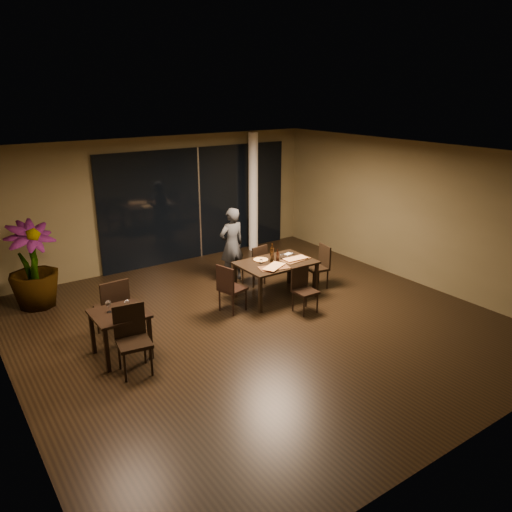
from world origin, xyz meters
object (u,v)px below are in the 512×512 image
at_px(chair_main_left, 229,286).
at_px(diner, 232,245).
at_px(chair_side_near, 132,335).
at_px(bottle_c, 272,252).
at_px(bottle_b, 278,255).
at_px(side_table, 119,320).
at_px(main_table, 276,265).
at_px(chair_main_near, 303,287).
at_px(bottle_a, 272,255).
at_px(chair_side_far, 113,305).
at_px(potted_plant, 33,265).
at_px(chair_main_right, 320,264).
at_px(chair_main_far, 256,263).

bearing_deg(chair_main_left, diner, -48.24).
height_order(chair_side_near, bottle_c, bottle_c).
bearing_deg(bottle_b, side_table, -171.69).
bearing_deg(main_table, bottle_c, 87.74).
bearing_deg(chair_main_near, bottle_a, 96.82).
xyz_separation_m(chair_side_far, bottle_b, (3.30, -0.17, 0.29)).
bearing_deg(potted_plant, chair_main_right, -24.57).
distance_m(chair_side_near, diner, 3.91).
bearing_deg(chair_side_far, bottle_c, 177.72).
bearing_deg(chair_side_near, chair_side_far, 91.76).
bearing_deg(potted_plant, chair_main_left, -38.67).
xyz_separation_m(chair_main_right, potted_plant, (-5.16, 2.36, 0.33)).
relative_size(chair_side_near, diner, 0.63).
xyz_separation_m(potted_plant, bottle_a, (4.00, -2.21, 0.05)).
bearing_deg(diner, bottle_b, 99.55).
height_order(main_table, chair_side_near, chair_side_near).
height_order(chair_main_near, bottle_c, bottle_c).
distance_m(side_table, bottle_c, 3.48).
bearing_deg(chair_main_right, chair_main_left, -80.46).
bearing_deg(main_table, chair_main_left, -176.15).
bearing_deg(side_table, bottle_c, 10.67).
bearing_deg(main_table, chair_main_right, -4.75).
bearing_deg(chair_main_right, side_table, -74.89).
bearing_deg(bottle_a, bottle_b, -28.45).
distance_m(chair_main_near, chair_main_left, 1.38).
distance_m(side_table, chair_main_left, 2.30).
height_order(chair_main_right, chair_side_far, chair_side_far).
bearing_deg(bottle_b, chair_side_near, -163.80).
height_order(chair_main_far, chair_side_far, chair_side_far).
xyz_separation_m(side_table, bottle_b, (3.44, 0.50, 0.25)).
bearing_deg(side_table, chair_side_near, -89.22).
bearing_deg(diner, main_table, 97.81).
bearing_deg(potted_plant, bottle_a, -28.89).
xyz_separation_m(main_table, potted_plant, (-4.07, 2.27, 0.16)).
bearing_deg(bottle_c, diner, 101.49).
height_order(chair_main_near, chair_side_near, chair_side_near).
xyz_separation_m(chair_side_near, bottle_c, (3.40, 1.14, 0.35)).
bearing_deg(chair_main_near, chair_main_right, 34.40).
bearing_deg(side_table, chair_main_far, 20.13).
bearing_deg(bottle_c, bottle_b, -76.04).
relative_size(chair_side_near, bottle_a, 3.69).
xyz_separation_m(diner, bottle_a, (0.16, -1.23, 0.07)).
xyz_separation_m(diner, bottle_c, (0.23, -1.15, 0.11)).
relative_size(potted_plant, bottle_a, 6.06).
distance_m(chair_main_right, bottle_c, 1.18).
bearing_deg(bottle_c, main_table, -92.26).
height_order(chair_main_right, bottle_a, bottle_a).
height_order(bottle_a, bottle_b, bottle_a).
distance_m(chair_main_near, diner, 2.14).
bearing_deg(bottle_b, chair_side_far, 177.02).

